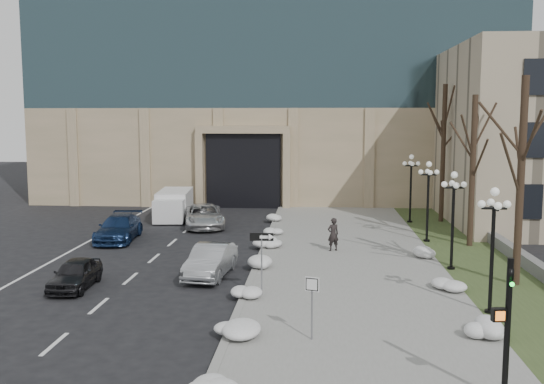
{
  "coord_description": "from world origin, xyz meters",
  "views": [
    {
      "loc": [
        1.89,
        -16.17,
        7.26
      ],
      "look_at": [
        -0.37,
        14.23,
        3.5
      ],
      "focal_mm": 40.0,
      "sensor_mm": 36.0,
      "label": 1
    }
  ],
  "objects": [
    {
      "name": "snow_clump_j",
      "position": [
        7.47,
        14.46,
        0.3
      ],
      "size": [
        1.1,
        1.6,
        0.36
      ],
      "primitive_type": "ellipsoid",
      "color": "silver",
      "rests_on": "sidewalk"
    },
    {
      "name": "stone_wall",
      "position": [
        12.0,
        16.0,
        0.35
      ],
      "size": [
        0.5,
        30.0,
        0.7
      ],
      "primitive_type": "cube",
      "color": "slate",
      "rests_on": "ground"
    },
    {
      "name": "car_c",
      "position": [
        -9.81,
        18.41,
        0.74
      ],
      "size": [
        2.47,
        5.27,
        1.49
      ],
      "primitive_type": "imported",
      "rotation": [
        0.0,
        0.0,
        0.08
      ],
      "color": "navy",
      "rests_on": "ground"
    },
    {
      "name": "car_a",
      "position": [
        -8.37,
        8.33,
        0.63
      ],
      "size": [
        1.63,
        3.75,
        1.26
      ],
      "primitive_type": "imported",
      "rotation": [
        0.0,
        0.0,
        0.04
      ],
      "color": "black",
      "rests_on": "ground"
    },
    {
      "name": "box_truck",
      "position": [
        -8.42,
        26.51,
        0.95
      ],
      "size": [
        2.7,
        6.35,
        1.96
      ],
      "rotation": [
        0.0,
        0.0,
        0.1
      ],
      "color": "silver",
      "rests_on": "ground"
    },
    {
      "name": "office_tower",
      "position": [
        -2.01,
        43.58,
        18.49
      ],
      "size": [
        40.0,
        24.7,
        36.0
      ],
      "color": "tan",
      "rests_on": "ground"
    },
    {
      "name": "lamppost_b",
      "position": [
        8.3,
        12.5,
        3.07
      ],
      "size": [
        1.18,
        1.18,
        4.76
      ],
      "color": "black",
      "rests_on": "ground"
    },
    {
      "name": "lamppost_c",
      "position": [
        8.3,
        19.0,
        3.07
      ],
      "size": [
        1.18,
        1.18,
        4.76
      ],
      "color": "black",
      "rests_on": "ground"
    },
    {
      "name": "snow_clump_c",
      "position": [
        -0.81,
        7.38,
        0.3
      ],
      "size": [
        1.1,
        1.6,
        0.36
      ],
      "primitive_type": "ellipsoid",
      "color": "silver",
      "rests_on": "sidewalk"
    },
    {
      "name": "lamppost_d",
      "position": [
        8.3,
        25.5,
        3.07
      ],
      "size": [
        1.18,
        1.18,
        4.76
      ],
      "color": "black",
      "rests_on": "ground"
    },
    {
      "name": "traffic_signal",
      "position": [
        6.64,
        -1.22,
        1.9
      ],
      "size": [
        0.65,
        0.87,
        3.82
      ],
      "rotation": [
        0.0,
        0.0,
        0.12
      ],
      "color": "black",
      "rests_on": "ground"
    },
    {
      "name": "tree_mid",
      "position": [
        10.5,
        18.0,
        5.5
      ],
      "size": [
        3.2,
        3.2,
        8.5
      ],
      "color": "black",
      "rests_on": "ground"
    },
    {
      "name": "lamppost_a",
      "position": [
        8.3,
        6.0,
        3.07
      ],
      "size": [
        1.18,
        1.18,
        4.76
      ],
      "color": "black",
      "rests_on": "ground"
    },
    {
      "name": "one_way_sign",
      "position": [
        -0.13,
        7.55,
        2.2
      ],
      "size": [
        0.99,
        0.27,
        2.67
      ],
      "rotation": [
        0.0,
        0.0,
        0.04
      ],
      "color": "slate",
      "rests_on": "ground"
    },
    {
      "name": "sidewalk",
      "position": [
        3.5,
        14.0,
        0.06
      ],
      "size": [
        9.0,
        40.0,
        0.12
      ],
      "primitive_type": "cube",
      "color": "gray",
      "rests_on": "ground"
    },
    {
      "name": "snow_clump_g",
      "position": [
        -0.86,
        25.23,
        0.3
      ],
      "size": [
        1.1,
        1.6,
        0.36
      ],
      "primitive_type": "ellipsoid",
      "color": "silver",
      "rests_on": "sidewalk"
    },
    {
      "name": "snow_clump_k",
      "position": [
        -0.48,
        17.0,
        0.3
      ],
      "size": [
        1.1,
        1.6,
        0.36
      ],
      "primitive_type": "ellipsoid",
      "color": "silver",
      "rests_on": "sidewalk"
    },
    {
      "name": "snow_clump_h",
      "position": [
        7.38,
        3.5,
        0.3
      ],
      "size": [
        1.1,
        1.6,
        0.36
      ],
      "primitive_type": "ellipsoid",
      "color": "silver",
      "rests_on": "sidewalk"
    },
    {
      "name": "keep_sign",
      "position": [
        1.77,
        2.73,
        1.61
      ],
      "size": [
        0.46,
        0.17,
        2.19
      ],
      "rotation": [
        0.0,
        0.0,
        -0.29
      ],
      "color": "slate",
      "rests_on": "ground"
    },
    {
      "name": "snow_clump_f",
      "position": [
        -0.87,
        19.95,
        0.3
      ],
      "size": [
        1.1,
        1.6,
        0.36
      ],
      "primitive_type": "ellipsoid",
      "color": "silver",
      "rests_on": "sidewalk"
    },
    {
      "name": "snow_clump_d",
      "position": [
        -0.8,
        11.66,
        0.3
      ],
      "size": [
        1.1,
        1.6,
        0.36
      ],
      "primitive_type": "ellipsoid",
      "color": "silver",
      "rests_on": "sidewalk"
    },
    {
      "name": "pedestrian",
      "position": [
        2.79,
        16.0,
        1.02
      ],
      "size": [
        0.77,
        0.66,
        1.79
      ],
      "primitive_type": "imported",
      "rotation": [
        0.0,
        0.0,
        3.56
      ],
      "color": "black",
      "rests_on": "sidewalk"
    },
    {
      "name": "snow_clump_b",
      "position": [
        -0.83,
        2.53,
        0.3
      ],
      "size": [
        1.1,
        1.6,
        0.36
      ],
      "primitive_type": "ellipsoid",
      "color": "silver",
      "rests_on": "sidewalk"
    },
    {
      "name": "grass_strip",
      "position": [
        10.0,
        14.0,
        0.05
      ],
      "size": [
        4.0,
        40.0,
        0.1
      ],
      "primitive_type": "cube",
      "color": "#374623",
      "rests_on": "ground"
    },
    {
      "name": "snow_clump_i",
      "position": [
        7.6,
        8.7,
        0.3
      ],
      "size": [
        1.1,
        1.6,
        0.36
      ],
      "primitive_type": "ellipsoid",
      "color": "silver",
      "rests_on": "sidewalk"
    },
    {
      "name": "tree_far",
      "position": [
        10.5,
        26.0,
        6.15
      ],
      "size": [
        3.2,
        3.2,
        9.5
      ],
      "color": "black",
      "rests_on": "ground"
    },
    {
      "name": "car_b",
      "position": [
        -2.93,
        10.69,
        0.73
      ],
      "size": [
        1.98,
        4.58,
        1.47
      ],
      "primitive_type": "imported",
      "rotation": [
        0.0,
        0.0,
        -0.1
      ],
      "color": "#999BA0",
      "rests_on": "ground"
    },
    {
      "name": "car_d",
      "position": [
        -5.57,
        23.13,
        0.75
      ],
      "size": [
        3.67,
        5.84,
        1.5
      ],
      "primitive_type": "imported",
      "rotation": [
        0.0,
        0.0,
        0.23
      ],
      "color": "silver",
      "rests_on": "ground"
    },
    {
      "name": "snow_clump_e",
      "position": [
        -0.82,
        16.1,
        0.3
      ],
      "size": [
        1.1,
        1.6,
        0.36
      ],
      "primitive_type": "ellipsoid",
      "color": "silver",
      "rests_on": "sidewalk"
    },
    {
      "name": "tree_near",
      "position": [
        10.5,
        10.0,
        5.83
      ],
      "size": [
        3.2,
        3.2,
        9.0
      ],
      "color": "black",
      "rests_on": "ground"
    },
    {
      "name": "curb",
      "position": [
        -1.0,
        14.0,
        0.07
      ],
      "size": [
        0.3,
        40.0,
        0.14
      ],
      "primitive_type": "cube",
      "color": "gray",
      "rests_on": "ground"
    },
    {
      "name": "car_e",
      "position": [
        -8.43,
        28.99,
        0.62
      ],
      "size": [
        2.31,
        3.89,
        1.24
      ],
      "primitive_type": "imported",
      "rotation": [
        0.0,
        0.0,
        0.25
      ],
      "color": "#333338",
      "rests_on": "ground"
    },
    {
      "name": "ground",
      "position": [
        0.0,
        0.0,
        0.0
      ],
      "size": [
        160.0,
        160.0,
        0.0
      ],
      "primitive_type": "plane",
      "color": "black",
      "rests_on": "ground"
    }
  ]
}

